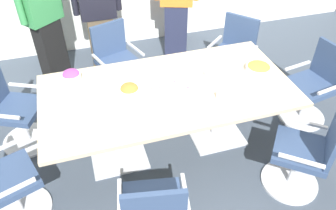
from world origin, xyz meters
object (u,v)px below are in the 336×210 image
Objects in this scene: person_standing_1 at (98,11)px; plate_stack at (215,73)px; napkin_pile at (227,98)px; snack_bowl_chips_yellow at (259,68)px; office_chair_4 at (313,88)px; office_chair_1 at (2,187)px; conference_table at (168,99)px; office_chair_3 at (305,156)px; snack_bowl_pretzels at (129,90)px; office_chair_6 at (117,65)px; person_standing_0 at (43,14)px; snack_bowl_candy_mix at (71,76)px; office_chair_5 at (233,58)px; donut_platter at (171,92)px; office_chair_0 at (14,113)px.

plate_stack is at bearing 121.40° from person_standing_1.
napkin_pile is (0.88, -1.98, -0.10)m from person_standing_1.
person_standing_1 is 2.14m from snack_bowl_chips_yellow.
office_chair_1 is at bearing 87.39° from office_chair_4.
snack_bowl_chips_yellow is (0.97, 0.02, 0.16)m from conference_table.
office_chair_1 is 2.62m from office_chair_3.
office_chair_4 is 2.11m from snack_bowl_pretzels.
conference_table is 0.41m from snack_bowl_pretzels.
snack_bowl_pretzels is at bearing 68.46° from office_chair_6.
office_chair_6 is at bearing 106.63° from conference_table.
office_chair_4 is at bearing 132.12° from office_chair_6.
person_standing_0 is 1.21m from snack_bowl_candy_mix.
plate_stack is at bearing 98.46° from person_standing_0.
office_chair_5 is at bearing 51.27° from plate_stack.
donut_platter is at bearing 90.89° from office_chair_3.
office_chair_0 and office_chair_1 have the same top height.
donut_platter is at bearing -161.52° from plate_stack.
office_chair_3 and office_chair_5 have the same top height.
person_standing_1 reaches higher than office_chair_6.
office_chair_5 is at bearing 36.59° from conference_table.
person_standing_1 is (-1.54, 0.81, 0.48)m from office_chair_5.
office_chair_3 is 2.29× the size of donut_platter.
office_chair_4 reaches higher than snack_bowl_pretzels.
person_standing_0 is at bearing 79.43° from office_chair_3.
snack_bowl_chips_yellow is at bearing 80.84° from office_chair_1.
donut_platter is (-0.97, -0.11, -0.02)m from snack_bowl_chips_yellow.
person_standing_0 is (0.49, 2.02, 0.56)m from office_chair_1.
conference_table is 16.28× the size of napkin_pile.
office_chair_0 is at bearing 56.78° from office_chair_5.
office_chair_5 is (2.63, 0.32, 0.00)m from office_chair_0.
office_chair_1 reaches higher than donut_platter.
snack_bowl_chips_yellow is (2.54, 0.46, 0.38)m from office_chair_1.
office_chair_4 is at bearing 13.84° from napkin_pile.
person_standing_0 is 0.66m from person_standing_1.
office_chair_1 is 1.00× the size of office_chair_4.
donut_platter is at bearing 82.04° from office_chair_4.
snack_bowl_chips_yellow reaches higher than donut_platter.
snack_bowl_pretzels is 0.90m from napkin_pile.
snack_bowl_candy_mix is (-1.84, 0.38, 0.02)m from snack_bowl_chips_yellow.
person_standing_1 is at bearing 91.78° from snack_bowl_pretzels.
conference_table is at bearing 87.55° from office_chair_6.
office_chair_4 is 1.00× the size of office_chair_5.
office_chair_0 is 2.89m from office_chair_3.
plate_stack is (2.09, 0.53, 0.36)m from office_chair_1.
office_chair_6 is at bearing 87.54° from snack_bowl_pretzels.
office_chair_0 reaches higher than snack_bowl_chips_yellow.
person_standing_1 is at bearing 146.16° from person_standing_0.
plate_stack reaches higher than conference_table.
snack_bowl_pretzels is at bearing 166.21° from donut_platter.
napkin_pile is at bearing -29.49° from snack_bowl_candy_mix.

